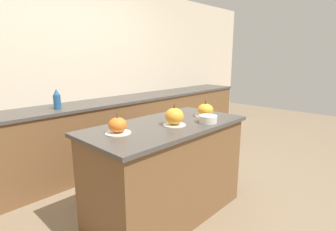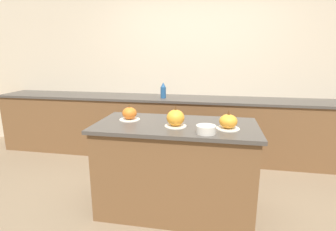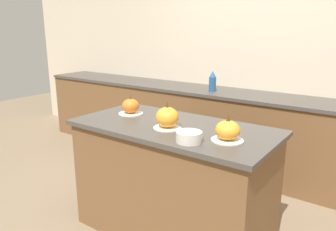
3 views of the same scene
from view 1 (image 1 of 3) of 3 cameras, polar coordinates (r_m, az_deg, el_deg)
The scene contains 9 objects.
ground_plane at distance 2.73m, azimuth -0.34°, elevation -20.50°, with size 12.00×12.00×0.00m, color #847056.
wall_back at distance 3.72m, azimuth -20.21°, elevation 8.19°, with size 8.00×0.06×2.50m.
kitchen_island at distance 2.51m, azimuth -0.35°, elevation -11.80°, with size 1.53×0.76×0.90m.
back_counter at distance 3.58m, azimuth -16.88°, elevation -4.72°, with size 6.00×0.60×0.91m.
pumpkin_cake_left at distance 2.09m, azimuth -10.89°, elevation -2.22°, with size 0.21×0.21×0.17m.
pumpkin_cake_center at distance 2.29m, azimuth 1.39°, elevation -0.30°, with size 0.20×0.20×0.20m.
pumpkin_cake_right at distance 2.65m, azimuth 8.14°, elevation 1.12°, with size 0.21×0.21×0.17m.
bottle_tall at distance 3.22m, azimuth -23.03°, elevation 3.26°, with size 0.08×0.08×0.23m.
mixing_bowl at distance 2.42m, azimuth 8.68°, elevation -0.77°, with size 0.17×0.17×0.07m.
Camera 1 is at (-1.64, -1.59, 1.50)m, focal length 28.00 mm.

